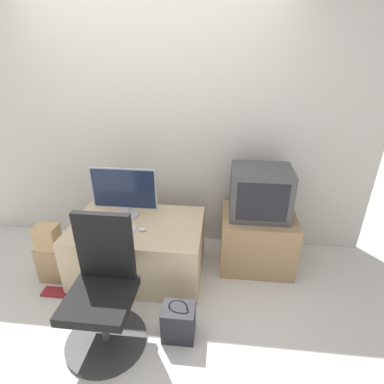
% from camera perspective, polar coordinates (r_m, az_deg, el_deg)
% --- Properties ---
extents(ground_plane, '(12.00, 12.00, 0.00)m').
position_cam_1_polar(ground_plane, '(2.65, -12.10, -24.02)').
color(ground_plane, beige).
extents(wall_back, '(4.40, 0.05, 2.60)m').
position_cam_1_polar(wall_back, '(3.08, -6.96, 12.42)').
color(wall_back, beige).
rests_on(wall_back, ground_plane).
extents(desk, '(1.20, 0.78, 0.55)m').
position_cam_1_polar(desk, '(2.95, -10.07, -10.50)').
color(desk, '#CCB289').
rests_on(desk, ground_plane).
extents(side_stand, '(0.70, 0.58, 0.56)m').
position_cam_1_polar(side_stand, '(3.09, 12.22, -8.77)').
color(side_stand, '#A37F56').
rests_on(side_stand, ground_plane).
extents(main_monitor, '(0.61, 0.24, 0.48)m').
position_cam_1_polar(main_monitor, '(2.85, -12.78, -0.12)').
color(main_monitor, '#B2B2B7').
rests_on(main_monitor, desk).
extents(keyboard, '(0.36, 0.11, 0.01)m').
position_cam_1_polar(keyboard, '(2.77, -14.28, -6.63)').
color(keyboard, silver).
rests_on(keyboard, desk).
extents(mouse, '(0.06, 0.04, 0.04)m').
position_cam_1_polar(mouse, '(2.67, -9.44, -7.09)').
color(mouse, silver).
rests_on(mouse, desk).
extents(crt_tv, '(0.54, 0.43, 0.47)m').
position_cam_1_polar(crt_tv, '(2.84, 12.83, -0.07)').
color(crt_tv, '#474747').
rests_on(crt_tv, side_stand).
extents(office_chair, '(0.60, 0.60, 1.00)m').
position_cam_1_polar(office_chair, '(2.36, -16.53, -18.55)').
color(office_chair, '#333333').
rests_on(office_chair, ground_plane).
extents(cardboard_box_lower, '(0.26, 0.17, 0.35)m').
position_cam_1_polar(cardboard_box_lower, '(3.17, -24.81, -12.21)').
color(cardboard_box_lower, '#A3845B').
rests_on(cardboard_box_lower, ground_plane).
extents(cardboard_box_upper, '(0.20, 0.16, 0.23)m').
position_cam_1_polar(cardboard_box_upper, '(3.01, -25.84, -7.79)').
color(cardboard_box_upper, tan).
rests_on(cardboard_box_upper, cardboard_box_lower).
extents(handbag, '(0.24, 0.19, 0.37)m').
position_cam_1_polar(handbag, '(2.46, -2.58, -23.47)').
color(handbag, '#232328').
rests_on(handbag, ground_plane).
extents(book, '(0.22, 0.11, 0.02)m').
position_cam_1_polar(book, '(3.11, -24.65, -16.94)').
color(book, maroon).
rests_on(book, ground_plane).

